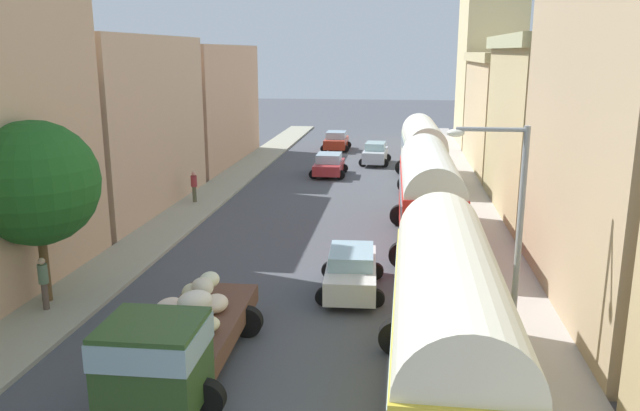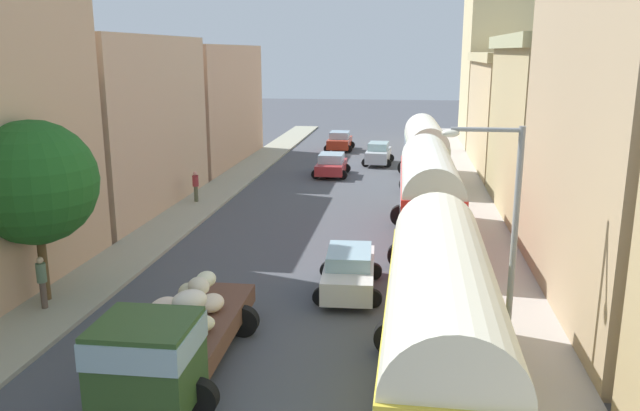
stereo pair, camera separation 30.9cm
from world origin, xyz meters
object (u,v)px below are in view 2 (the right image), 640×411
parked_bus_2 (425,149)px  pedestrian_2 (42,280)px  car_0 (331,165)px  car_1 (340,141)px  car_2 (349,270)px  car_3 (378,153)px  pedestrian_0 (196,185)px  cargo_truck_0 (171,339)px  streetlamp_near (503,227)px  parked_bus_0 (441,321)px  parked_bus_1 (428,192)px

parked_bus_2 → pedestrian_2: parked_bus_2 is taller
car_0 → car_1: car_1 is taller
car_2 → car_3: (-0.27, 25.63, 0.04)m
car_0 → pedestrian_0: pedestrian_0 is taller
car_2 → cargo_truck_0: bearing=-118.5°
car_0 → pedestrian_2: pedestrian_2 is taller
cargo_truck_0 → car_1: cargo_truck_0 is taller
car_3 → streetlamp_near: (4.56, -30.48, 3.04)m
car_3 → pedestrian_0: (-9.22, -13.87, 0.24)m
car_0 → car_2: car_2 is taller
parked_bus_2 → car_0: size_ratio=2.35×
parked_bus_0 → car_2: (-2.70, 7.47, -1.59)m
parked_bus_1 → parked_bus_2: parked_bus_1 is taller
cargo_truck_0 → car_1: 38.92m
parked_bus_2 → pedestrian_0: size_ratio=4.97×
car_0 → car_2: bearing=-81.4°
pedestrian_0 → streetlamp_near: bearing=-50.3°
streetlamp_near → pedestrian_2: bearing=172.8°
streetlamp_near → car_3: bearing=98.5°
pedestrian_0 → streetlamp_near: streetlamp_near is taller
car_0 → pedestrian_0: size_ratio=2.11×
parked_bus_2 → streetlamp_near: (1.38, -23.91, 1.63)m
car_2 → pedestrian_2: (-9.48, -3.11, 0.30)m
cargo_truck_0 → car_0: (0.60, 27.72, -0.49)m
cargo_truck_0 → car_2: (3.75, 6.92, -0.47)m
car_3 → car_0: bearing=-120.9°
parked_bus_1 → car_1: (-6.59, 26.17, -1.57)m
cargo_truck_0 → car_0: bearing=88.8°
parked_bus_2 → car_2: (-2.92, -19.06, -1.45)m
parked_bus_2 → cargo_truck_0: (-6.67, -25.98, -0.98)m
car_3 → pedestrian_2: 30.18m
parked_bus_0 → parked_bus_2: bearing=89.5°
parked_bus_2 → car_1: (-6.74, 12.94, -1.43)m
parked_bus_0 → car_1: size_ratio=2.53×
cargo_truck_0 → pedestrian_0: (-5.73, 18.67, -0.20)m
parked_bus_1 → car_3: (-3.04, 19.80, -1.55)m
cargo_truck_0 → pedestrian_2: cargo_truck_0 is taller
parked_bus_1 → car_0: parked_bus_1 is taller
car_0 → streetlamp_near: 26.89m
cargo_truck_0 → parked_bus_0: bearing=-4.9°
car_0 → streetlamp_near: (7.45, -25.65, 3.10)m
parked_bus_0 → car_2: bearing=109.9°
car_0 → cargo_truck_0: bearing=-91.2°
parked_bus_1 → car_3: 20.10m
parked_bus_0 → parked_bus_1: bearing=89.7°
parked_bus_0 → parked_bus_1: 13.30m
parked_bus_1 → cargo_truck_0: 14.36m
pedestrian_0 → pedestrian_2: 14.87m
parked_bus_0 → cargo_truck_0: parked_bus_0 is taller
cargo_truck_0 → car_0: size_ratio=1.87×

